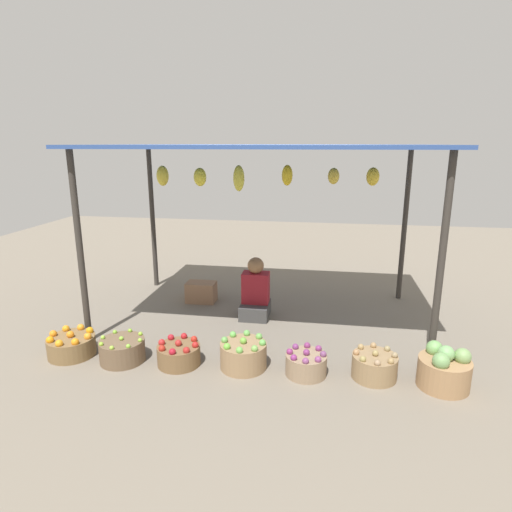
{
  "coord_description": "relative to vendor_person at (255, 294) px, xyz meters",
  "views": [
    {
      "loc": [
        0.74,
        -5.13,
        2.17
      ],
      "look_at": [
        0.0,
        -0.53,
        0.95
      ],
      "focal_mm": 30.07,
      "sensor_mm": 36.0,
      "label": 1
    }
  ],
  "objects": [
    {
      "name": "basket_limes",
      "position": [
        -1.16,
        -1.4,
        -0.18
      ],
      "size": [
        0.46,
        0.46,
        0.27
      ],
      "color": "brown",
      "rests_on": "ground"
    },
    {
      "name": "basket_oranges",
      "position": [
        -1.75,
        -1.37,
        -0.19
      ],
      "size": [
        0.49,
        0.49,
        0.27
      ],
      "color": "brown",
      "rests_on": "ground"
    },
    {
      "name": "wooden_crate_near_vendor",
      "position": [
        -0.89,
        0.53,
        -0.19
      ],
      "size": [
        0.37,
        0.25,
        0.21
      ],
      "primitive_type": "cube",
      "color": "#A97C56",
      "rests_on": "ground"
    },
    {
      "name": "vendor_person",
      "position": [
        0.0,
        0.0,
        0.0
      ],
      "size": [
        0.36,
        0.44,
        0.78
      ],
      "color": "#3F3E3E",
      "rests_on": "ground"
    },
    {
      "name": "basket_cabbages",
      "position": [
        1.98,
        -1.39,
        -0.13
      ],
      "size": [
        0.47,
        0.47,
        0.41
      ],
      "color": "#A37B52",
      "rests_on": "ground"
    },
    {
      "name": "market_stall_structure",
      "position": [
        0.09,
        -0.0,
        1.72
      ],
      "size": [
        4.0,
        2.31,
        2.16
      ],
      "color": "#38332D",
      "rests_on": "ground"
    },
    {
      "name": "basket_purple_onions",
      "position": [
        0.72,
        -1.37,
        -0.19
      ],
      "size": [
        0.4,
        0.4,
        0.26
      ],
      "color": "#957B5E",
      "rests_on": "ground"
    },
    {
      "name": "wooden_crate_stacked_rear",
      "position": [
        -0.84,
        0.39,
        -0.16
      ],
      "size": [
        0.41,
        0.26,
        0.29
      ],
      "primitive_type": "cube",
      "color": "#8E684C",
      "rests_on": "ground"
    },
    {
      "name": "ground_plane",
      "position": [
        0.1,
        -0.01,
        -0.3
      ],
      "size": [
        14.0,
        14.0,
        0.0
      ],
      "primitive_type": "plane",
      "color": "slate"
    },
    {
      "name": "basket_red_apples",
      "position": [
        -0.56,
        -1.37,
        -0.19
      ],
      "size": [
        0.43,
        0.43,
        0.27
      ],
      "color": "brown",
      "rests_on": "ground"
    },
    {
      "name": "basket_green_apples",
      "position": [
        0.1,
        -1.33,
        -0.16
      ],
      "size": [
        0.46,
        0.46,
        0.32
      ],
      "color": "#977753",
      "rests_on": "ground"
    },
    {
      "name": "basket_potatoes",
      "position": [
        1.37,
        -1.32,
        -0.18
      ],
      "size": [
        0.43,
        0.43,
        0.28
      ],
      "color": "#947751",
      "rests_on": "ground"
    }
  ]
}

